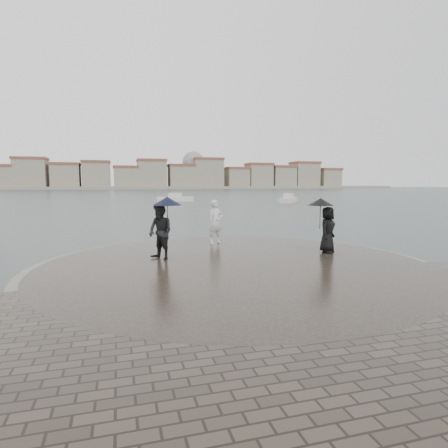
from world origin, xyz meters
name	(u,v)px	position (x,y,z in m)	size (l,w,h in m)	color
ground	(282,311)	(0.00, 0.00, 0.00)	(400.00, 400.00, 0.00)	#2B3835
kerb_ring	(235,269)	(0.00, 3.50, 0.16)	(12.50, 12.50, 0.32)	gray
quay_tip	(235,269)	(0.00, 3.50, 0.18)	(11.90, 11.90, 0.36)	#2D261E
statue	(216,222)	(0.36, 7.35, 1.26)	(0.66, 0.43, 1.80)	silver
visitor_left	(162,226)	(-2.12, 4.77, 1.46)	(1.27, 1.14, 2.04)	black
visitor_right	(326,223)	(3.65, 4.36, 1.43)	(1.20, 1.03, 1.95)	black
far_skyline	(111,176)	(-6.29, 160.71, 5.61)	(260.00, 20.00, 37.00)	gray
boats	(230,199)	(12.42, 45.45, 0.38)	(20.24, 11.17, 1.50)	beige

